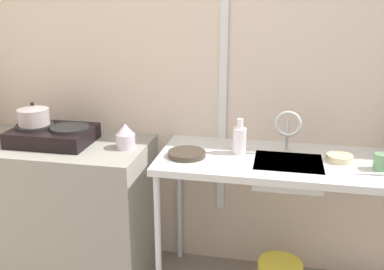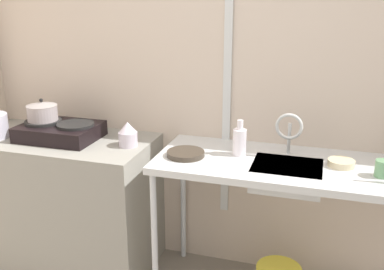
{
  "view_description": "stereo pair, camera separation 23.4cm",
  "coord_description": "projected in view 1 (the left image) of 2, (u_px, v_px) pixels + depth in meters",
  "views": [
    {
      "loc": [
        0.19,
        -1.18,
        1.8
      ],
      "look_at": [
        -0.3,
        1.21,
        1.01
      ],
      "focal_mm": 41.15,
      "sensor_mm": 36.0,
      "label": 1
    },
    {
      "loc": [
        0.41,
        -1.13,
        1.8
      ],
      "look_at": [
        -0.3,
        1.21,
        1.01
      ],
      "focal_mm": 41.15,
      "sensor_mm": 36.0,
      "label": 2
    }
  ],
  "objects": [
    {
      "name": "percolator",
      "position": [
        125.0,
        136.0,
        2.65
      ],
      "size": [
        0.12,
        0.12,
        0.15
      ],
      "color": "silver",
      "rests_on": "counter_concrete"
    },
    {
      "name": "sink_basin",
      "position": [
        288.0,
        172.0,
        2.48
      ],
      "size": [
        0.38,
        0.31,
        0.12
      ],
      "primitive_type": "cube",
      "color": "silver",
      "rests_on": "counter_sink"
    },
    {
      "name": "stove",
      "position": [
        53.0,
        135.0,
        2.75
      ],
      "size": [
        0.49,
        0.36,
        0.11
      ],
      "color": "black",
      "rests_on": "counter_concrete"
    },
    {
      "name": "small_bowl_on_drainboard",
      "position": [
        340.0,
        158.0,
        2.46
      ],
      "size": [
        0.15,
        0.15,
        0.04
      ],
      "primitive_type": "cylinder",
      "color": "beige",
      "rests_on": "counter_sink"
    },
    {
      "name": "bottle_by_sink",
      "position": [
        240.0,
        140.0,
        2.56
      ],
      "size": [
        0.08,
        0.08,
        0.21
      ],
      "color": "white",
      "rests_on": "counter_sink"
    },
    {
      "name": "cup_by_rack",
      "position": [
        381.0,
        162.0,
        2.33
      ],
      "size": [
        0.08,
        0.08,
        0.09
      ],
      "primitive_type": "cylinder",
      "color": "#659B69",
      "rests_on": "counter_sink"
    },
    {
      "name": "pot_on_left_burner",
      "position": [
        33.0,
        115.0,
        2.73
      ],
      "size": [
        0.19,
        0.19,
        0.14
      ],
      "color": "#9E9394",
      "rests_on": "stove"
    },
    {
      "name": "counter_concrete",
      "position": [
        58.0,
        207.0,
        2.91
      ],
      "size": [
        1.22,
        0.62,
        0.9
      ],
      "primitive_type": "cube",
      "color": "gray",
      "rests_on": "ground"
    },
    {
      "name": "counter_sink",
      "position": [
        307.0,
        171.0,
        2.49
      ],
      "size": [
        1.7,
        0.62,
        0.9
      ],
      "color": "silver",
      "rests_on": "ground"
    },
    {
      "name": "faucet",
      "position": [
        288.0,
        126.0,
        2.52
      ],
      "size": [
        0.15,
        0.09,
        0.26
      ],
      "color": "silver",
      "rests_on": "counter_sink"
    },
    {
      "name": "wall_back",
      "position": [
        250.0,
        74.0,
        2.75
      ],
      "size": [
        4.47,
        0.1,
        2.63
      ],
      "primitive_type": "cube",
      "color": "beige",
      "rests_on": "ground"
    },
    {
      "name": "wall_metal_strip",
      "position": [
        224.0,
        53.0,
        2.68
      ],
      "size": [
        0.05,
        0.01,
        2.11
      ],
      "primitive_type": "cube",
      "color": "silver"
    },
    {
      "name": "frying_pan",
      "position": [
        187.0,
        154.0,
        2.53
      ],
      "size": [
        0.22,
        0.22,
        0.03
      ],
      "primitive_type": "cylinder",
      "color": "#3C3329",
      "rests_on": "counter_sink"
    }
  ]
}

